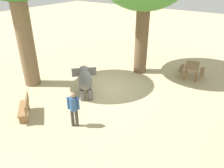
# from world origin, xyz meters

# --- Properties ---
(ground_plane) EXTENTS (60.00, 60.00, 0.00)m
(ground_plane) POSITION_xyz_m (0.00, 0.00, 0.00)
(ground_plane) COLOR tan
(elephant) EXTENTS (1.84, 1.84, 1.37)m
(elephant) POSITION_xyz_m (1.15, -0.59, 0.87)
(elephant) COLOR slate
(elephant) RESTS_ON ground_plane
(person_handler) EXTENTS (0.32, 0.45, 1.62)m
(person_handler) POSITION_xyz_m (3.46, 0.82, 0.95)
(person_handler) COLOR #3F3833
(person_handler) RESTS_ON ground_plane
(wooden_bench) EXTENTS (1.21, 1.33, 0.88)m
(wooden_bench) POSITION_xyz_m (4.22, -1.48, 0.47)
(wooden_bench) COLOR olive
(wooden_bench) RESTS_ON ground_plane
(picnic_table_near) EXTENTS (1.76, 1.74, 0.78)m
(picnic_table_near) POSITION_xyz_m (-4.26, 3.35, 0.59)
(picnic_table_near) COLOR olive
(picnic_table_near) RESTS_ON ground_plane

